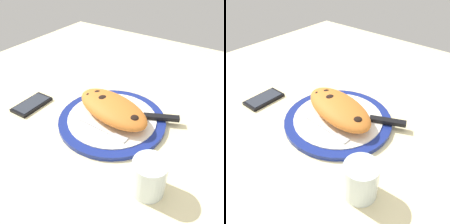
# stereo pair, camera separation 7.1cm
# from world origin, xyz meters

# --- Properties ---
(ground_plane) EXTENTS (1.50, 1.50, 0.03)m
(ground_plane) POSITION_xyz_m (0.00, 0.00, -0.01)
(ground_plane) COLOR beige
(plate) EXTENTS (0.32, 0.32, 0.02)m
(plate) POSITION_xyz_m (0.00, 0.00, 0.01)
(plate) COLOR navy
(plate) RESTS_ON ground_plane
(calzone) EXTENTS (0.28, 0.18, 0.05)m
(calzone) POSITION_xyz_m (-0.01, 0.01, 0.04)
(calzone) COLOR orange
(calzone) RESTS_ON plate
(fork) EXTENTS (0.17, 0.02, 0.00)m
(fork) POSITION_xyz_m (0.02, -0.06, 0.02)
(fork) COLOR silver
(fork) RESTS_ON plate
(knife) EXTENTS (0.24, 0.13, 0.01)m
(knife) POSITION_xyz_m (0.10, 0.06, 0.02)
(knife) COLOR silver
(knife) RESTS_ON plate
(smartphone) EXTENTS (0.07, 0.13, 0.01)m
(smartphone) POSITION_xyz_m (-0.27, -0.08, 0.01)
(smartphone) COLOR black
(smartphone) RESTS_ON ground_plane
(water_glass) EXTENTS (0.08, 0.08, 0.09)m
(water_glass) POSITION_xyz_m (0.20, -0.16, 0.04)
(water_glass) COLOR silver
(water_glass) RESTS_ON ground_plane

